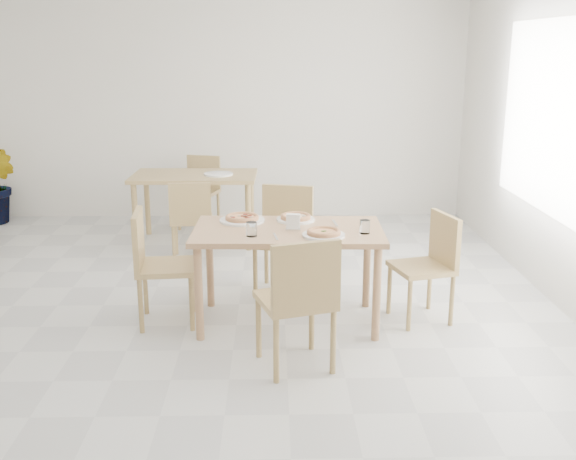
{
  "coord_description": "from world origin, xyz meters",
  "views": [
    {
      "loc": [
        0.67,
        -4.81,
        2.07
      ],
      "look_at": [
        0.77,
        0.06,
        0.74
      ],
      "focal_mm": 42.0,
      "sensor_mm": 36.0,
      "label": 1
    }
  ],
  "objects_px": {
    "pizza_pepperoni": "(242,217)",
    "plate_empty": "(218,174)",
    "chair_south": "(300,295)",
    "main_table": "(288,240)",
    "pizza_margherita": "(324,232)",
    "tumbler_a": "(252,229)",
    "plate_pepperoni": "(242,220)",
    "plate_margherita": "(324,235)",
    "chair_west": "(155,259)",
    "chair_east": "(431,259)",
    "chair_north": "(285,231)",
    "chair_back_n": "(201,186)",
    "tumbler_b": "(365,227)",
    "second_table": "(195,183)",
    "pizza_mushroom": "(296,217)",
    "napkin_holder": "(293,223)",
    "plate_mushroom": "(296,220)",
    "chair_back_s": "(191,215)"
  },
  "relations": [
    {
      "from": "pizza_pepperoni",
      "to": "plate_empty",
      "type": "distance_m",
      "value": 2.01
    },
    {
      "from": "pizza_pepperoni",
      "to": "chair_south",
      "type": "bearing_deg",
      "value": -68.63
    },
    {
      "from": "main_table",
      "to": "plate_empty",
      "type": "distance_m",
      "value": 2.32
    },
    {
      "from": "pizza_margherita",
      "to": "tumbler_a",
      "type": "height_order",
      "value": "tumbler_a"
    },
    {
      "from": "plate_pepperoni",
      "to": "plate_margherita",
      "type": "bearing_deg",
      "value": -36.2
    },
    {
      "from": "tumbler_a",
      "to": "chair_west",
      "type": "bearing_deg",
      "value": 164.27
    },
    {
      "from": "plate_margherita",
      "to": "chair_east",
      "type": "bearing_deg",
      "value": 17.16
    },
    {
      "from": "chair_east",
      "to": "chair_north",
      "type": "bearing_deg",
      "value": -137.11
    },
    {
      "from": "chair_north",
      "to": "chair_west",
      "type": "relative_size",
      "value": 1.03
    },
    {
      "from": "chair_west",
      "to": "pizza_margherita",
      "type": "distance_m",
      "value": 1.31
    },
    {
      "from": "chair_back_n",
      "to": "main_table",
      "type": "bearing_deg",
      "value": -55.09
    },
    {
      "from": "plate_empty",
      "to": "tumbler_b",
      "type": "bearing_deg",
      "value": -62.04
    },
    {
      "from": "chair_south",
      "to": "chair_back_n",
      "type": "height_order",
      "value": "chair_south"
    },
    {
      "from": "chair_south",
      "to": "second_table",
      "type": "height_order",
      "value": "chair_south"
    },
    {
      "from": "chair_west",
      "to": "second_table",
      "type": "xyz_separation_m",
      "value": [
        0.06,
        2.24,
        0.14
      ]
    },
    {
      "from": "second_table",
      "to": "plate_pepperoni",
      "type": "bearing_deg",
      "value": -72.14
    },
    {
      "from": "pizza_mushroom",
      "to": "chair_back_n",
      "type": "relative_size",
      "value": 0.37
    },
    {
      "from": "plate_margherita",
      "to": "pizza_pepperoni",
      "type": "distance_m",
      "value": 0.75
    },
    {
      "from": "chair_east",
      "to": "pizza_pepperoni",
      "type": "height_order",
      "value": "chair_east"
    },
    {
      "from": "napkin_holder",
      "to": "tumbler_a",
      "type": "bearing_deg",
      "value": -149.05
    },
    {
      "from": "plate_mushroom",
      "to": "tumbler_b",
      "type": "height_order",
      "value": "tumbler_b"
    },
    {
      "from": "chair_south",
      "to": "tumbler_b",
      "type": "bearing_deg",
      "value": -144.27
    },
    {
      "from": "main_table",
      "to": "pizza_mushroom",
      "type": "xyz_separation_m",
      "value": [
        0.07,
        0.24,
        0.12
      ]
    },
    {
      "from": "chair_west",
      "to": "napkin_holder",
      "type": "bearing_deg",
      "value": -98.41
    },
    {
      "from": "chair_back_s",
      "to": "chair_west",
      "type": "bearing_deg",
      "value": 82.37
    },
    {
      "from": "pizza_mushroom",
      "to": "plate_margherita",
      "type": "bearing_deg",
      "value": -67.79
    },
    {
      "from": "chair_back_n",
      "to": "plate_empty",
      "type": "relative_size",
      "value": 2.68
    },
    {
      "from": "pizza_mushroom",
      "to": "main_table",
      "type": "bearing_deg",
      "value": -104.96
    },
    {
      "from": "plate_margherita",
      "to": "pizza_mushroom",
      "type": "relative_size",
      "value": 0.99
    },
    {
      "from": "pizza_margherita",
      "to": "pizza_pepperoni",
      "type": "distance_m",
      "value": 0.75
    },
    {
      "from": "tumbler_b",
      "to": "chair_west",
      "type": "bearing_deg",
      "value": 174.39
    },
    {
      "from": "pizza_pepperoni",
      "to": "second_table",
      "type": "bearing_deg",
      "value": 106.51
    },
    {
      "from": "plate_margherita",
      "to": "pizza_mushroom",
      "type": "bearing_deg",
      "value": 112.21
    },
    {
      "from": "chair_west",
      "to": "plate_mushroom",
      "type": "distance_m",
      "value": 1.13
    },
    {
      "from": "pizza_mushroom",
      "to": "plate_empty",
      "type": "distance_m",
      "value": 2.11
    },
    {
      "from": "plate_mushroom",
      "to": "tumbler_a",
      "type": "xyz_separation_m",
      "value": [
        -0.33,
        -0.44,
        0.04
      ]
    },
    {
      "from": "second_table",
      "to": "pizza_pepperoni",
      "type": "bearing_deg",
      "value": -72.14
    },
    {
      "from": "pizza_mushroom",
      "to": "plate_empty",
      "type": "bearing_deg",
      "value": 111.04
    },
    {
      "from": "second_table",
      "to": "tumbler_a",
      "type": "bearing_deg",
      "value": -72.97
    },
    {
      "from": "main_table",
      "to": "chair_east",
      "type": "relative_size",
      "value": 1.72
    },
    {
      "from": "tumbler_a",
      "to": "tumbler_b",
      "type": "height_order",
      "value": "tumbler_a"
    },
    {
      "from": "pizza_pepperoni",
      "to": "plate_margherita",
      "type": "bearing_deg",
      "value": -36.2
    },
    {
      "from": "main_table",
      "to": "chair_south",
      "type": "height_order",
      "value": "chair_south"
    },
    {
      "from": "napkin_holder",
      "to": "pizza_pepperoni",
      "type": "bearing_deg",
      "value": 149.54
    },
    {
      "from": "pizza_mushroom",
      "to": "pizza_pepperoni",
      "type": "distance_m",
      "value": 0.42
    },
    {
      "from": "chair_west",
      "to": "tumbler_b",
      "type": "height_order",
      "value": "chair_west"
    },
    {
      "from": "tumbler_b",
      "to": "plate_mushroom",
      "type": "bearing_deg",
      "value": 141.99
    },
    {
      "from": "tumbler_a",
      "to": "plate_pepperoni",
      "type": "bearing_deg",
      "value": 101.62
    },
    {
      "from": "main_table",
      "to": "second_table",
      "type": "bearing_deg",
      "value": 114.62
    },
    {
      "from": "chair_south",
      "to": "pizza_pepperoni",
      "type": "distance_m",
      "value": 1.15
    }
  ]
}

